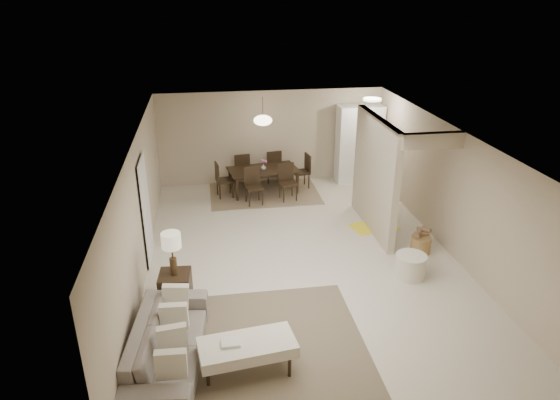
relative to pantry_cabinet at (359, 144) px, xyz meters
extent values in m
plane|color=beige|center=(-2.35, -4.15, -1.05)|extent=(9.00, 9.00, 0.00)
plane|color=white|center=(-2.35, -4.15, 1.45)|extent=(9.00, 9.00, 0.00)
plane|color=#C3B094|center=(-2.35, 0.35, 0.20)|extent=(6.00, 0.00, 6.00)
plane|color=#C3B094|center=(-5.35, -4.15, 0.20)|extent=(0.00, 9.00, 9.00)
plane|color=#C3B094|center=(0.65, -4.15, 0.20)|extent=(0.00, 9.00, 9.00)
cube|color=#C3B094|center=(-0.55, -2.90, 0.20)|extent=(0.15, 2.50, 2.50)
cube|color=black|center=(-5.32, -3.55, -0.03)|extent=(0.04, 0.90, 2.04)
cube|color=white|center=(0.00, 0.00, 0.00)|extent=(1.20, 0.55, 2.10)
cylinder|color=white|center=(-0.05, -0.95, 1.41)|extent=(0.44, 0.44, 0.05)
cube|color=brown|center=(-3.51, -6.69, -1.04)|extent=(3.20, 3.20, 0.01)
imported|color=slate|center=(-4.80, -6.69, -0.71)|extent=(2.44, 1.18, 0.69)
cube|color=white|center=(-3.71, -6.99, -0.66)|extent=(1.40, 0.77, 0.18)
cylinder|color=black|center=(-4.26, -7.21, -0.90)|extent=(0.05, 0.05, 0.30)
cylinder|color=black|center=(-3.15, -7.21, -0.90)|extent=(0.05, 0.05, 0.30)
cylinder|color=black|center=(-4.26, -6.77, -0.90)|extent=(0.05, 0.05, 0.30)
cylinder|color=black|center=(-3.15, -6.77, -0.90)|extent=(0.05, 0.05, 0.30)
cube|color=black|center=(-4.75, -5.19, -0.77)|extent=(0.56, 0.56, 0.57)
cylinder|color=#4E3921|center=(-4.75, -5.19, -0.33)|extent=(0.12, 0.12, 0.30)
cylinder|color=#4E3921|center=(-4.75, -5.19, -0.05)|extent=(0.03, 0.03, 0.26)
cylinder|color=beige|center=(-4.75, -5.19, 0.15)|extent=(0.32, 0.32, 0.26)
cylinder|color=white|center=(-0.50, -5.00, -0.83)|extent=(0.57, 0.57, 0.44)
cylinder|color=#8F5E39|center=(0.07, -4.15, -0.88)|extent=(0.47, 0.47, 0.34)
cube|color=#8A6E56|center=(-2.66, -0.45, -1.04)|extent=(2.80, 2.10, 0.01)
imported|color=black|center=(-2.66, -0.45, -0.74)|extent=(1.90, 1.25, 0.62)
imported|color=white|center=(-2.66, -0.45, -0.36)|extent=(0.16, 0.16, 0.14)
cube|color=yellow|center=(-0.47, -2.88, -1.04)|extent=(1.10, 0.79, 0.01)
cylinder|color=#4E3921|center=(-2.66, -0.45, 1.20)|extent=(0.02, 0.02, 0.50)
ellipsoid|color=#FFEAC6|center=(-2.66, -0.45, 0.87)|extent=(0.46, 0.46, 0.25)
camera|label=1|loc=(-4.11, -12.51, 3.92)|focal=32.00mm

